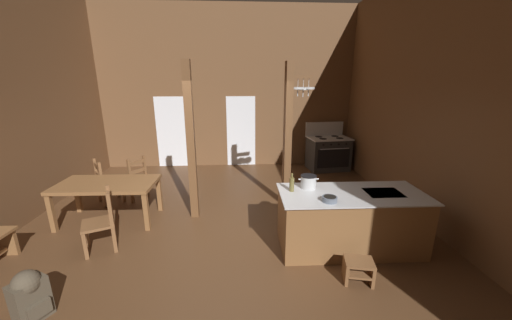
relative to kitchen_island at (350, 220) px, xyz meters
name	(u,v)px	position (x,y,z in m)	size (l,w,h in m)	color
ground_plane	(223,244)	(-1.96, 0.25, -0.50)	(7.94, 9.36, 0.10)	brown
wall_back	(228,89)	(-1.96, 4.60, 1.80)	(7.94, 0.14, 4.50)	brown
wall_right	(466,99)	(1.68, 0.25, 1.80)	(0.14, 9.36, 4.50)	brown
glazed_door_back_left	(174,132)	(-3.57, 4.53, 0.58)	(1.00, 0.01, 2.05)	white
glazed_panel_back_right	(241,132)	(-1.60, 4.53, 0.58)	(0.84, 0.01, 2.05)	white
kitchen_island	(350,220)	(0.00, 0.00, 0.00)	(2.17, 0.99, 0.90)	brown
stove_range	(328,153)	(0.88, 3.95, 0.03)	(1.22, 0.93, 1.32)	#2F2F2F
support_post_with_pot_rack	(289,131)	(-0.69, 1.60, 1.10)	(0.59, 0.29, 2.85)	brown
support_post_center	(191,143)	(-2.53, 1.20, 0.98)	(0.14, 0.14, 2.85)	brown
step_stool	(358,269)	(-0.16, -0.79, -0.27)	(0.41, 0.34, 0.30)	brown
dining_table	(107,187)	(-4.05, 1.11, 0.20)	(1.72, 0.94, 0.74)	brown
ladderback_chair_near_window	(107,182)	(-4.44, 1.94, 0.00)	(0.62, 0.62, 0.95)	brown
ladderback_chair_by_post	(102,221)	(-3.76, 0.19, 0.00)	(0.58, 0.58, 0.95)	brown
ladderback_chair_at_table_end	(143,181)	(-3.72, 1.96, 0.00)	(0.61, 0.61, 0.95)	brown
backpack	(29,295)	(-3.93, -1.17, -0.13)	(0.38, 0.39, 0.60)	#4C4233
stockpot_on_counter	(308,182)	(-0.61, 0.25, 0.55)	(0.32, 0.25, 0.20)	silver
mixing_bowl_on_counter	(330,199)	(-0.43, -0.28, 0.49)	(0.21, 0.21, 0.07)	slate
bottle_tall_on_counter	(292,184)	(-0.89, 0.13, 0.56)	(0.07, 0.07, 0.28)	brown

